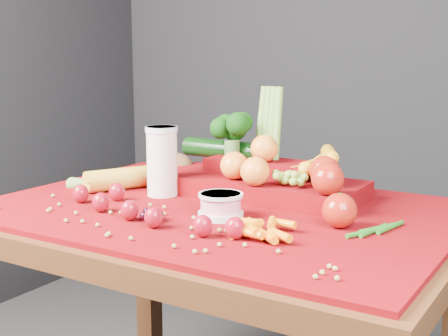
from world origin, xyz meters
The scene contains 12 objects.
table centered at (0.00, 0.00, 0.66)m, with size 1.10×0.80×0.75m.
red_cloth centered at (0.00, 0.00, 0.76)m, with size 1.05×0.75×0.01m, color #670305.
milk_glass centered at (-0.18, 0.03, 0.85)m, with size 0.08×0.08×0.17m.
yogurt_bowl centered at (0.05, -0.08, 0.79)m, with size 0.10×0.10×0.05m.
strawberry_scatter centered at (-0.12, -0.14, 0.79)m, with size 0.54×0.28×0.05m.
dark_grape_cluster centered at (-0.06, -0.18, 0.78)m, with size 0.06×0.05×0.03m, color black, non-canonical shape.
soybean_scatter centered at (0.00, -0.20, 0.77)m, with size 0.84×0.24×0.01m, color #A08D44, non-canonical shape.
corn_ear centered at (-0.36, -0.01, 0.78)m, with size 0.25×0.26×0.06m.
potato centered at (-0.28, 0.21, 0.80)m, with size 0.11×0.08×0.07m, color brown.
baby_carrot_pile centered at (0.20, -0.15, 0.78)m, with size 0.17×0.17×0.03m, color orange, non-canonical shape.
green_bean_pile centered at (0.38, -0.01, 0.77)m, with size 0.14×0.12×0.01m, color #1D6016, non-canonical shape.
produce_mound centered at (0.04, 0.16, 0.82)m, with size 0.60×0.35×0.27m.
Camera 1 is at (0.74, -1.19, 1.12)m, focal length 50.00 mm.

